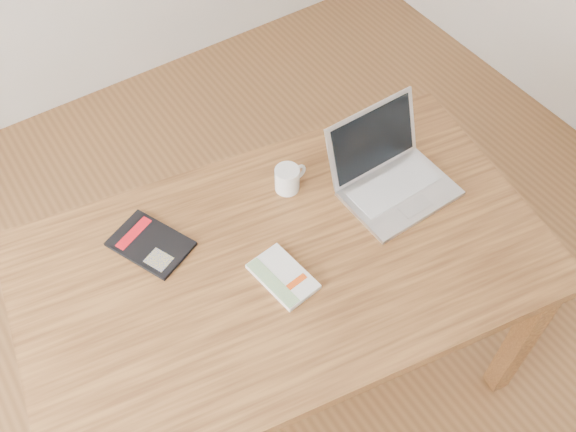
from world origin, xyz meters
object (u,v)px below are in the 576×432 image
white_guidebook (283,276)px  laptop (390,174)px  black_guidebook (151,244)px  desk (285,275)px  coffee_mug (288,178)px

white_guidebook → laptop: 0.48m
black_guidebook → laptop: size_ratio=0.80×
black_guidebook → white_guidebook: bearing=-73.5°
desk → black_guidebook: bearing=148.9°
black_guidebook → laptop: 0.76m
desk → laptop: 0.45m
white_guidebook → black_guidebook: bearing=122.7°
white_guidebook → coffee_mug: bearing=46.6°
white_guidebook → black_guidebook: size_ratio=0.77×
black_guidebook → coffee_mug: (0.46, -0.04, 0.04)m
black_guidebook → laptop: (0.73, -0.20, 0.04)m
laptop → coffee_mug: (-0.27, 0.16, -0.01)m
white_guidebook → laptop: bearing=5.5°
black_guidebook → coffee_mug: coffee_mug is taller
black_guidebook → coffee_mug: bearing=-28.4°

